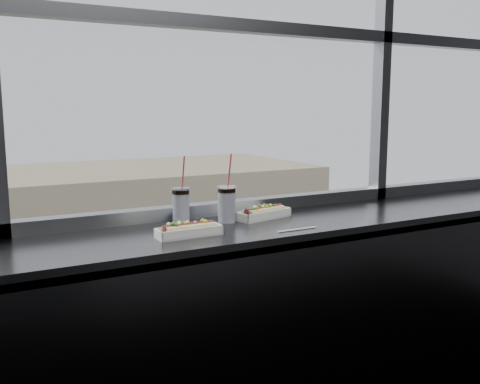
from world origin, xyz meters
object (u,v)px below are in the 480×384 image
loose_straw (297,229)px  wrapper (183,234)px  car_far_c (197,314)px  soda_cup_left (181,204)px  hotdog_tray_left (189,230)px  car_far_b (66,339)px  pedestrian_c (88,307)px  hotdog_tray_right (264,213)px  soda_cup_right (227,202)px  tree_right (196,251)px  car_near_e (332,361)px

loose_straw → wrapper: size_ratio=2.07×
car_far_c → soda_cup_left: bearing=162.5°
hotdog_tray_left → car_far_c: hotdog_tray_left is taller
hotdog_tray_left → car_far_b: (3.57, 24.35, -10.94)m
hotdog_tray_left → wrapper: hotdog_tray_left is taller
car_far_c → pedestrian_c: size_ratio=2.88×
hotdog_tray_right → wrapper: 0.50m
soda_cup_right → tree_right: soda_cup_right is taller
car_near_e → wrapper: bearing=136.5°
soda_cup_left → car_near_e: (13.93, 16.11, -11.17)m
car_far_c → car_near_e: bearing=-151.4°
wrapper → pedestrian_c: wrapper is taller
car_far_c → loose_straw: bearing=163.6°
hotdog_tray_right → pedestrian_c: bearing=67.3°
wrapper → pedestrian_c: 30.96m
car_near_e → tree_right: size_ratio=1.08×
soda_cup_left → tree_right: bearing=66.2°
soda_cup_right → car_far_c: 28.60m
hotdog_tray_left → car_near_e: 24.22m
soda_cup_right → tree_right: size_ratio=0.06×
tree_right → loose_straw: bearing=-112.9°
soda_cup_left → car_near_e: bearing=49.1°
car_far_c → pedestrian_c: 6.52m
loose_straw → pedestrian_c: 30.98m
hotdog_tray_right → hotdog_tray_left: bearing=-173.2°
hotdog_tray_right → soda_cup_left: (-0.38, 0.09, 0.06)m
soda_cup_left → car_far_c: soda_cup_left is taller
tree_right → car_near_e: bearing=-82.7°
pedestrian_c → soda_cup_right: bearing=79.3°
loose_straw → pedestrian_c: loose_straw is taller
soda_cup_left → car_near_e: size_ratio=0.05×
hotdog_tray_left → car_near_e: hotdog_tray_left is taller
car_near_e → loose_straw: bearing=137.6°
soda_cup_left → car_far_b: (3.51, 24.11, -11.00)m
soda_cup_left → car_far_b: soda_cup_left is taller
car_far_b → pedestrian_c: 4.51m
soda_cup_left → loose_straw: (0.38, -0.37, -0.09)m
car_far_b → car_far_c: car_far_b is taller
soda_cup_right → wrapper: (-0.29, -0.17, -0.08)m
hotdog_tray_left → pedestrian_c: bearing=78.3°
car_far_b → car_near_e: 13.14m
loose_straw → car_far_c: size_ratio=0.03×
hotdog_tray_left → loose_straw: bearing=-15.8°
soda_cup_right → car_far_c: soda_cup_right is taller
soda_cup_left → car_far_b: 26.73m
hotdog_tray_right → car_near_e: 23.86m
soda_cup_left → loose_straw: 0.54m
hotdog_tray_right → soda_cup_right: size_ratio=0.93×
soda_cup_right → loose_straw: soda_cup_right is taller
wrapper → car_far_b: (3.60, 24.36, -10.92)m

